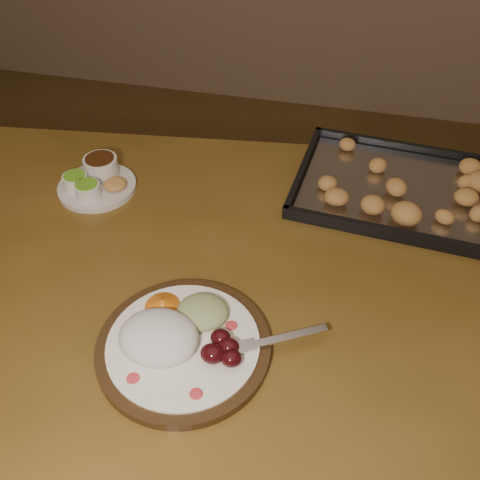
# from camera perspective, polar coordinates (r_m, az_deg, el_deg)

# --- Properties ---
(ground) EXTENTS (4.00, 4.00, 0.00)m
(ground) POSITION_cam_1_polar(r_m,az_deg,el_deg) (1.67, -0.09, -20.29)
(ground) COLOR brown
(ground) RESTS_ON ground
(dining_table) EXTENTS (1.60, 1.08, 0.75)m
(dining_table) POSITION_cam_1_polar(r_m,az_deg,el_deg) (1.11, -0.73, -6.50)
(dining_table) COLOR brown
(dining_table) RESTS_ON ground
(dinner_plate) EXTENTS (0.38, 0.29, 0.07)m
(dinner_plate) POSITION_cam_1_polar(r_m,az_deg,el_deg) (0.90, -6.46, -10.52)
(dinner_plate) COLOR #321E0E
(dinner_plate) RESTS_ON dining_table
(condiment_saucer) EXTENTS (0.17, 0.17, 0.06)m
(condiment_saucer) POSITION_cam_1_polar(r_m,az_deg,el_deg) (1.25, -15.12, 6.17)
(condiment_saucer) COLOR beige
(condiment_saucer) RESTS_ON dining_table
(baking_tray) EXTENTS (0.49, 0.38, 0.05)m
(baking_tray) POSITION_cam_1_polar(r_m,az_deg,el_deg) (1.25, 16.73, 5.42)
(baking_tray) COLOR black
(baking_tray) RESTS_ON dining_table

